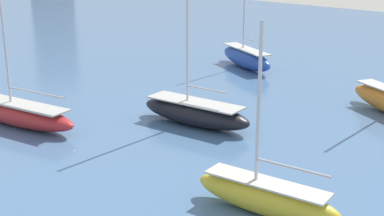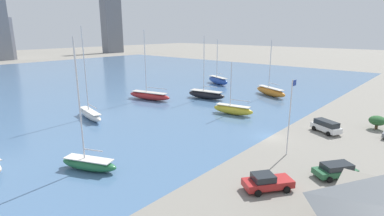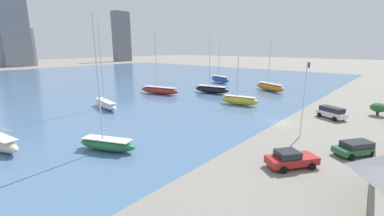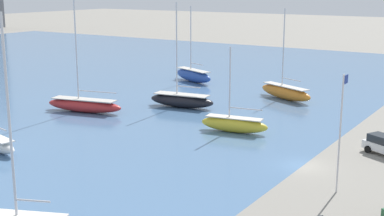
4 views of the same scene
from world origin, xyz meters
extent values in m
plane|color=gray|center=(0.00, 0.00, 0.00)|extent=(500.00, 500.00, 0.00)
cube|color=#4C7099|center=(0.00, 70.00, 0.00)|extent=(180.00, 140.00, 0.00)
cylinder|color=silver|center=(-4.68, -4.72, 4.86)|extent=(0.14, 0.14, 9.72)
cube|color=#1E3899|center=(-4.06, -4.72, 9.22)|extent=(1.10, 0.03, 0.70)
cylinder|color=#4C3823|center=(14.63, -11.40, 0.33)|extent=(0.45, 0.45, 0.66)
ellipsoid|color=#285B2D|center=(14.63, -11.40, 1.43)|extent=(2.49, 2.49, 1.54)
cube|color=slate|center=(89.15, 166.99, 19.39)|extent=(13.13, 7.16, 38.79)
ellipsoid|color=black|center=(14.31, 23.25, 0.93)|extent=(4.00, 9.68, 1.84)
cube|color=#BCB7AD|center=(14.31, 23.25, 1.80)|extent=(3.28, 7.94, 0.10)
cube|color=#2D2D33|center=(14.31, 23.25, 0.42)|extent=(0.42, 1.70, 0.83)
cylinder|color=silver|center=(14.20, 23.94, 8.06)|extent=(0.18, 0.18, 12.43)
cylinder|color=silver|center=(14.47, 22.21, 2.95)|extent=(0.68, 3.48, 0.14)
ellipsoid|color=yellow|center=(6.88, 11.01, 0.89)|extent=(3.08, 8.12, 1.77)
cube|color=beige|center=(6.88, 11.01, 1.72)|extent=(2.52, 6.66, 0.10)
cube|color=#2D2D33|center=(6.88, 11.01, 0.40)|extent=(0.40, 1.44, 0.79)
cylinder|color=silver|center=(6.78, 11.59, 5.78)|extent=(0.18, 0.18, 8.02)
cylinder|color=silver|center=(7.10, 9.67, 2.87)|extent=(0.79, 3.86, 0.14)
ellipsoid|color=white|center=(-12.35, 28.90, 0.77)|extent=(3.63, 9.65, 1.53)
cube|color=silver|center=(-12.35, 28.90, 1.49)|extent=(2.98, 7.91, 0.10)
cube|color=#2D2D33|center=(-12.35, 28.90, 0.35)|extent=(0.51, 1.71, 0.69)
cylinder|color=silver|center=(-12.20, 29.59, 8.88)|extent=(0.18, 0.18, 14.68)
cylinder|color=silver|center=(-12.64, 27.48, 2.64)|extent=(1.03, 4.25, 0.14)
ellipsoid|color=#B72828|center=(4.93, 32.52, 0.89)|extent=(4.70, 11.16, 1.77)
cube|color=#BCB7AD|center=(4.93, 32.52, 1.72)|extent=(3.85, 9.15, 0.10)
cube|color=#2D2D33|center=(4.93, 32.52, 0.40)|extent=(0.59, 1.95, 0.80)
cylinder|color=silver|center=(4.75, 33.31, 8.67)|extent=(0.18, 0.18, 13.79)
cylinder|color=silver|center=(5.37, 30.56, 2.87)|extent=(1.40, 5.53, 0.14)
ellipsoid|color=orange|center=(27.04, 13.35, 1.01)|extent=(5.96, 10.10, 2.01)
cube|color=#BCB7AD|center=(27.04, 13.35, 1.97)|extent=(4.89, 8.28, 0.10)
cube|color=#2D2D33|center=(27.04, 13.35, 0.46)|extent=(0.90, 1.74, 0.91)
cylinder|color=silver|center=(27.35, 14.04, 7.62)|extent=(0.18, 0.18, 11.20)
cylinder|color=silver|center=(26.56, 12.29, 3.12)|extent=(1.71, 3.58, 0.14)
ellipsoid|color=#284CA8|center=(32.02, 32.73, 1.08)|extent=(5.62, 9.83, 2.15)
cube|color=#BCB7AD|center=(32.02, 32.73, 2.11)|extent=(4.61, 8.06, 0.10)
cube|color=#2D2D33|center=(32.02, 32.73, 0.49)|extent=(0.82, 1.69, 0.97)
cylinder|color=silver|center=(32.30, 33.40, 7.60)|extent=(0.18, 0.18, 10.88)
cylinder|color=silver|center=(31.64, 31.78, 3.26)|extent=(1.46, 3.30, 0.14)
ellipsoid|color=#236B3D|center=(-23.56, 10.49, 0.71)|extent=(4.46, 7.18, 1.40)
cube|color=silver|center=(-23.56, 10.49, 1.36)|extent=(3.66, 5.89, 0.10)
cube|color=#2D2D33|center=(-23.56, 10.49, 0.32)|extent=(0.64, 1.22, 0.63)
cylinder|color=silver|center=(-23.77, 10.97, 8.13)|extent=(0.18, 0.18, 13.45)
cylinder|color=silver|center=(-23.28, 9.84, 2.51)|extent=(1.10, 2.32, 0.14)
cube|color=#B22323|center=(-14.26, -6.95, 0.71)|extent=(5.14, 4.52, 0.72)
cube|color=#23282D|center=(-14.70, -6.63, 1.40)|extent=(2.70, 2.64, 0.65)
cylinder|color=black|center=(-16.09, -6.87, 0.35)|extent=(0.73, 0.64, 0.70)
cylinder|color=black|center=(-14.89, -5.23, 0.35)|extent=(0.73, 0.64, 0.70)
cylinder|color=black|center=(-13.64, -8.67, 0.35)|extent=(0.73, 0.64, 0.70)
cylinder|color=black|center=(-12.43, -7.03, 0.35)|extent=(0.73, 0.64, 0.70)
cube|color=white|center=(7.57, -5.72, 0.77)|extent=(3.76, 4.97, 0.80)
cube|color=#23282D|center=(7.57, -5.72, 1.54)|extent=(3.15, 4.05, 0.75)
cylinder|color=black|center=(7.34, -4.01, 0.37)|extent=(0.57, 0.78, 0.73)
cylinder|color=black|center=(9.08, -4.88, 0.37)|extent=(0.57, 0.78, 0.73)
cylinder|color=black|center=(6.06, -6.57, 0.37)|extent=(0.57, 0.78, 0.73)
cylinder|color=black|center=(7.80, -7.44, 0.37)|extent=(0.57, 0.78, 0.73)
cube|color=#235B38|center=(-7.07, -11.22, 0.64)|extent=(4.77, 4.21, 0.62)
cube|color=#23282D|center=(-6.92, -11.32, 1.25)|extent=(3.55, 3.24, 0.60)
cylinder|color=black|center=(-8.78, -11.22, 0.33)|extent=(0.70, 0.62, 0.67)
cylinder|color=black|center=(-7.60, -9.59, 0.33)|extent=(0.70, 0.62, 0.67)
cylinder|color=black|center=(-6.53, -12.84, 0.33)|extent=(0.70, 0.62, 0.67)
cylinder|color=black|center=(-5.36, -11.22, 0.33)|extent=(0.70, 0.62, 0.67)
camera|label=1|loc=(-13.09, -3.47, 13.19)|focal=50.00mm
camera|label=2|loc=(-39.63, -18.82, 15.43)|focal=28.00mm
camera|label=3|loc=(-38.24, -14.38, 11.45)|focal=24.00mm
camera|label=4|loc=(-45.37, -16.99, 16.43)|focal=50.00mm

